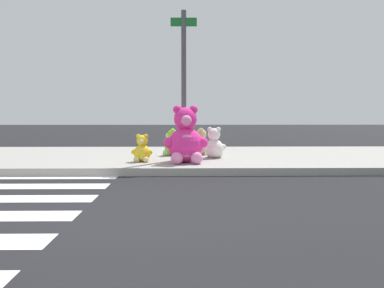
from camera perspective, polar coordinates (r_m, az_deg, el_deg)
ground_plane at (r=4.55m, az=-14.43°, el=-10.78°), size 60.00×60.00×0.00m
sidewalk at (r=9.59m, az=-7.13°, el=-2.04°), size 28.00×4.40×0.15m
sign_pole at (r=8.68m, az=-1.19°, el=9.01°), size 0.56×0.11×3.20m
plush_pink_large at (r=8.10m, az=-0.93°, el=0.62°), size 0.90×0.80×1.17m
plush_lime at (r=9.46m, az=-2.92°, el=-0.08°), size 0.43×0.49×0.64m
plush_white at (r=8.94m, az=3.19°, el=-0.22°), size 0.54×0.48×0.70m
plush_tan at (r=9.57m, az=1.20°, el=0.00°), size 0.44×0.50×0.65m
plush_yellow at (r=8.33m, az=-7.20°, el=-0.95°), size 0.45×0.39×0.58m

